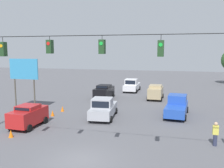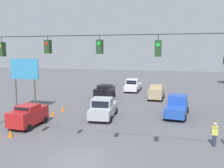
# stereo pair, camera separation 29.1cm
# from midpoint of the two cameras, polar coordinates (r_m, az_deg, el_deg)

# --- Properties ---
(ground_plane) EXTENTS (140.00, 140.00, 0.00)m
(ground_plane) POSITION_cam_midpoint_polar(r_m,az_deg,el_deg) (16.39, -7.82, -16.90)
(ground_plane) COLOR #56565B
(overhead_signal_span) EXTENTS (19.72, 0.38, 8.43)m
(overhead_signal_span) POSITION_cam_midpoint_polar(r_m,az_deg,el_deg) (14.61, -8.90, 1.61)
(overhead_signal_span) COLOR #4C473D
(overhead_signal_span) RESTS_ON ground_plane
(pickup_truck_silver_withflow_mid) EXTENTS (2.68, 5.35, 2.12)m
(pickup_truck_silver_withflow_mid) POSITION_cam_midpoint_polar(r_m,az_deg,el_deg) (25.31, -2.35, -5.59)
(pickup_truck_silver_withflow_mid) COLOR #A8AAB2
(pickup_truck_silver_withflow_mid) RESTS_ON ground_plane
(pickup_truck_blue_oncoming_far) EXTENTS (2.54, 5.56, 2.12)m
(pickup_truck_blue_oncoming_far) POSITION_cam_midpoint_polar(r_m,az_deg,el_deg) (27.04, 14.29, -4.96)
(pickup_truck_blue_oncoming_far) COLOR #234CB2
(pickup_truck_blue_oncoming_far) RESTS_ON ground_plane
(sedan_black_withflow_far) EXTENTS (2.13, 4.42, 1.96)m
(sedan_black_withflow_far) POSITION_cam_midpoint_polar(r_m,az_deg,el_deg) (35.10, -2.07, -1.74)
(sedan_black_withflow_far) COLOR black
(sedan_black_withflow_far) RESTS_ON ground_plane
(pickup_truck_white_withflow_deep) EXTENTS (2.30, 5.14, 2.12)m
(pickup_truck_white_withflow_deep) POSITION_cam_midpoint_polar(r_m,az_deg,el_deg) (41.49, 4.36, -0.35)
(pickup_truck_white_withflow_deep) COLOR silver
(pickup_truck_white_withflow_deep) RESTS_ON ground_plane
(sedan_tan_oncoming_deep) EXTENTS (2.09, 3.90, 2.03)m
(sedan_tan_oncoming_deep) POSITION_cam_midpoint_polar(r_m,az_deg,el_deg) (35.13, 9.69, -1.79)
(sedan_tan_oncoming_deep) COLOR tan
(sedan_tan_oncoming_deep) RESTS_ON ground_plane
(sedan_red_parked_shoulder) EXTENTS (2.11, 3.94, 1.97)m
(sedan_red_parked_shoulder) POSITION_cam_midpoint_polar(r_m,az_deg,el_deg) (23.68, -18.92, -6.82)
(sedan_red_parked_shoulder) COLOR red
(sedan_red_parked_shoulder) RESTS_ON ground_plane
(traffic_cone_nearest) EXTENTS (0.37, 0.37, 0.61)m
(traffic_cone_nearest) POSITION_cam_midpoint_polar(r_m,az_deg,el_deg) (21.55, -22.48, -10.44)
(traffic_cone_nearest) COLOR orange
(traffic_cone_nearest) RESTS_ON ground_plane
(traffic_cone_second) EXTENTS (0.37, 0.37, 0.61)m
(traffic_cone_second) POSITION_cam_midpoint_polar(r_m,az_deg,el_deg) (23.25, -18.87, -8.94)
(traffic_cone_second) COLOR orange
(traffic_cone_second) RESTS_ON ground_plane
(traffic_cone_third) EXTENTS (0.37, 0.37, 0.61)m
(traffic_cone_third) POSITION_cam_midpoint_polar(r_m,az_deg,el_deg) (24.87, -16.02, -7.73)
(traffic_cone_third) COLOR orange
(traffic_cone_third) RESTS_ON ground_plane
(traffic_cone_fourth) EXTENTS (0.37, 0.37, 0.61)m
(traffic_cone_fourth) POSITION_cam_midpoint_polar(r_m,az_deg,el_deg) (26.89, -13.74, -6.48)
(traffic_cone_fourth) COLOR orange
(traffic_cone_fourth) RESTS_ON ground_plane
(traffic_cone_fifth) EXTENTS (0.37, 0.37, 0.61)m
(traffic_cone_fifth) POSITION_cam_midpoint_polar(r_m,az_deg,el_deg) (28.63, -11.55, -5.55)
(traffic_cone_fifth) COLOR orange
(traffic_cone_fifth) RESTS_ON ground_plane
(roadside_billboard) EXTENTS (3.57, 0.16, 5.85)m
(roadside_billboard) POSITION_cam_midpoint_polar(r_m,az_deg,el_deg) (30.14, -19.76, 2.40)
(roadside_billboard) COLOR #4C473D
(roadside_billboard) RESTS_ON ground_plane
(pedestrian) EXTENTS (0.40, 0.28, 1.76)m
(pedestrian) POSITION_cam_midpoint_polar(r_m,az_deg,el_deg) (19.54, 22.17, -10.51)
(pedestrian) COLOR #2D334C
(pedestrian) RESTS_ON ground_plane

